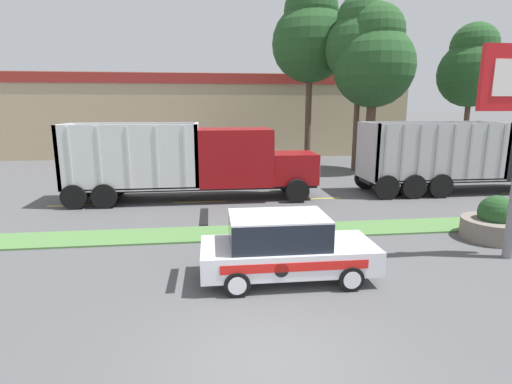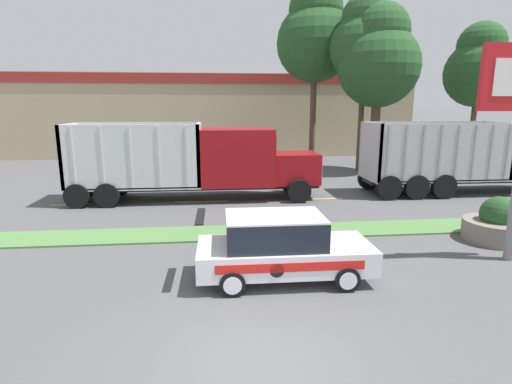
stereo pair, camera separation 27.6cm
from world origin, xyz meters
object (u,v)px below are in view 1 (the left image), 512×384
(dump_truck_lead, at_px, (492,160))
(traffic_cone, at_px, (217,250))
(stone_planter, at_px, (495,223))
(dump_truck_mid, at_px, (216,163))
(rally_car, at_px, (284,247))

(dump_truck_lead, distance_m, traffic_cone, 16.15)
(dump_truck_lead, distance_m, stone_planter, 8.71)
(dump_truck_mid, bearing_deg, traffic_cone, -91.47)
(rally_car, relative_size, stone_planter, 2.10)
(dump_truck_lead, height_order, traffic_cone, dump_truck_lead)
(rally_car, height_order, traffic_cone, rally_car)
(dump_truck_lead, distance_m, dump_truck_mid, 13.95)
(traffic_cone, bearing_deg, dump_truck_mid, 88.53)
(dump_truck_lead, bearing_deg, traffic_cone, -151.49)
(dump_truck_mid, bearing_deg, dump_truck_lead, 0.29)
(rally_car, bearing_deg, dump_truck_lead, 36.36)
(rally_car, distance_m, traffic_cone, 2.31)
(dump_truck_mid, distance_m, rally_car, 9.29)
(stone_planter, xyz_separation_m, traffic_cone, (-9.07, -0.68, -0.26))
(traffic_cone, bearing_deg, stone_planter, 4.26)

